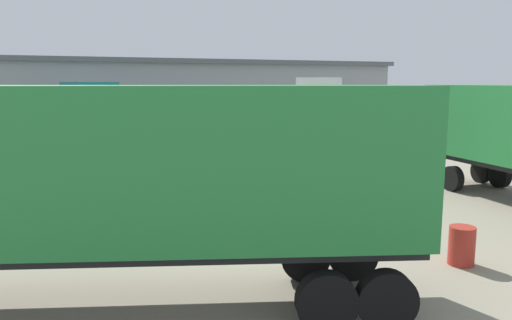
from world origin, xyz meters
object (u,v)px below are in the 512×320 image
object	(u,v)px
tractor_unit_white	(313,134)
oil_drum	(462,246)
traffic_cone	(67,205)
container_trailer_green	(127,170)
tractor_unit_teal	(86,135)

from	to	relation	value
tractor_unit_white	oil_drum	size ratio (longest dim) A/B	7.57
traffic_cone	oil_drum	bearing A→B (deg)	-45.02
container_trailer_green	tractor_unit_teal	world-z (taller)	tractor_unit_teal
container_trailer_green	tractor_unit_teal	bearing A→B (deg)	-71.73
container_trailer_green	traffic_cone	xyz separation A→B (m)	(-0.92, 7.62, -2.32)
tractor_unit_white	container_trailer_green	size ratio (longest dim) A/B	0.62
container_trailer_green	traffic_cone	world-z (taller)	container_trailer_green
tractor_unit_white	tractor_unit_teal	xyz separation A→B (m)	(-8.50, 3.73, -0.07)
tractor_unit_teal	oil_drum	size ratio (longest dim) A/B	7.43
container_trailer_green	traffic_cone	distance (m)	8.01
tractor_unit_white	traffic_cone	bearing A→B (deg)	-139.40
traffic_cone	tractor_unit_teal	bearing A→B (deg)	79.47
tractor_unit_white	tractor_unit_teal	size ratio (longest dim) A/B	1.02
tractor_unit_teal	traffic_cone	size ratio (longest dim) A/B	11.89
tractor_unit_white	oil_drum	xyz separation A→B (m)	(-1.28, -9.43, -1.56)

